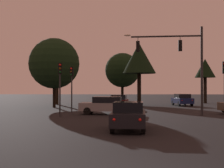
{
  "coord_description": "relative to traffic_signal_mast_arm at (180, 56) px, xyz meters",
  "views": [
    {
      "loc": [
        -0.8,
        -7.77,
        2.23
      ],
      "look_at": [
        -1.62,
        19.36,
        2.61
      ],
      "focal_mm": 49.8,
      "sensor_mm": 36.0,
      "label": 1
    }
  ],
  "objects": [
    {
      "name": "ground_plane",
      "position": [
        -3.99,
        6.67,
        -4.9
      ],
      "size": [
        168.0,
        168.0,
        0.0
      ],
      "primitive_type": "plane",
      "color": "black",
      "rests_on": "ground"
    },
    {
      "name": "traffic_signal_mast_arm",
      "position": [
        0.0,
        0.0,
        0.0
      ],
      "size": [
        6.43,
        0.72,
        7.28
      ],
      "color": "#232326",
      "rests_on": "ground"
    },
    {
      "name": "traffic_light_corner_left",
      "position": [
        -9.48,
        3.48,
        -1.88
      ],
      "size": [
        0.35,
        0.38,
        4.26
      ],
      "color": "#232326",
      "rests_on": "ground"
    },
    {
      "name": "traffic_light_corner_right",
      "position": [
        -9.64,
        -1.28,
        -1.89
      ],
      "size": [
        0.35,
        0.38,
        4.24
      ],
      "color": "#232326",
      "rests_on": "ground"
    },
    {
      "name": "car_nearside_lane",
      "position": [
        -4.4,
        -9.07,
        -4.11
      ],
      "size": [
        1.98,
        4.14,
        1.52
      ],
      "color": "black",
      "rests_on": "ground"
    },
    {
      "name": "car_crossing_left",
      "position": [
        -6.11,
        0.95,
        -4.11
      ],
      "size": [
        4.56,
        2.14,
        1.52
      ],
      "color": "gray",
      "rests_on": "ground"
    },
    {
      "name": "car_far_lane",
      "position": [
        3.02,
        14.53,
        -4.11
      ],
      "size": [
        2.27,
        4.27,
        1.52
      ],
      "color": "#0F1947",
      "rests_on": "ground"
    },
    {
      "name": "car_parked_lot",
      "position": [
        -5.04,
        8.47,
        -4.11
      ],
      "size": [
        2.15,
        4.31,
        1.52
      ],
      "color": "#4C0F0F",
      "rests_on": "ground"
    },
    {
      "name": "tree_behind_sign",
      "position": [
        7.71,
        21.08,
        0.24
      ],
      "size": [
        3.05,
        3.05,
        6.65
      ],
      "color": "black",
      "rests_on": "ground"
    },
    {
      "name": "tree_left_far",
      "position": [
        -12.65,
        10.44,
        0.24
      ],
      "size": [
        5.91,
        5.91,
        8.11
      ],
      "color": "black",
      "rests_on": "ground"
    },
    {
      "name": "tree_center_horizon",
      "position": [
        -13.72,
        17.17,
        0.9
      ],
      "size": [
        2.92,
        2.92,
        7.46
      ],
      "color": "black",
      "rests_on": "ground"
    },
    {
      "name": "tree_right_cluster",
      "position": [
        -2.53,
        13.86,
        1.12
      ],
      "size": [
        4.26,
        4.26,
        8.01
      ],
      "color": "black",
      "rests_on": "ground"
    },
    {
      "name": "tree_lot_edge",
      "position": [
        -4.65,
        19.55,
        -0.03
      ],
      "size": [
        5.02,
        5.02,
        7.39
      ],
      "color": "black",
      "rests_on": "ground"
    }
  ]
}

